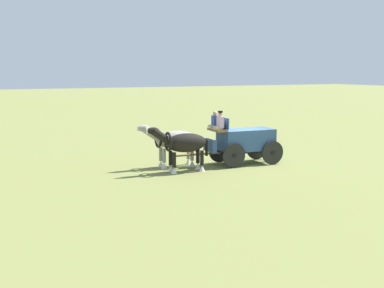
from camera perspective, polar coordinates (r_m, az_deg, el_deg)
ground_plane at (r=25.20m, az=6.34°, el=-2.28°), size 220.00×220.00×0.00m
show_wagon at (r=24.92m, az=6.05°, el=0.44°), size 5.75×1.94×2.80m
draft_horse_near at (r=22.80m, az=-1.03°, el=-0.00°), size 3.08×1.05×2.19m
draft_horse_off at (r=24.00m, az=-2.18°, el=0.38°), size 3.18×1.05×2.16m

